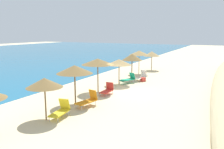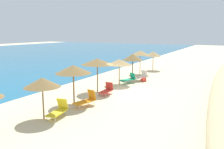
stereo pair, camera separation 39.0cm
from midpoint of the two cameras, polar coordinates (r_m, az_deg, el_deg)
name	(u,v)px [view 2 (the right image)]	position (r m, az deg, el deg)	size (l,w,h in m)	color
ground_plane	(122,92)	(20.45, 2.93, -4.15)	(160.00, 160.00, 0.00)	beige
beach_umbrella_1	(42,83)	(14.15, -15.51, -1.85)	(2.08, 2.08, 2.47)	brown
beach_umbrella_2	(73,69)	(16.59, -8.53, 1.22)	(2.49, 2.49, 2.80)	brown
beach_umbrella_3	(97,62)	(19.89, -2.95, 3.06)	(2.68, 2.68, 2.86)	brown
beach_umbrella_4	(119,62)	(22.85, 2.22, 2.96)	(2.41, 2.41, 2.47)	brown
beach_umbrella_5	(133,57)	(25.65, 5.37, 4.14)	(2.15, 2.15, 2.74)	brown
beach_umbrella_6	(140,53)	(28.92, 7.12, 5.12)	(2.33, 2.33, 2.83)	brown
beach_umbrella_7	(153,54)	(32.13, 10.12, 4.84)	(2.08, 2.08, 2.50)	brown
lounge_chair_0	(58,110)	(14.75, -11.85, -8.28)	(1.64, 0.88, 1.05)	yellow
lounge_chair_1	(86,100)	(16.52, -5.44, -6.00)	(1.73, 0.97, 1.08)	orange
lounge_chair_2	(142,76)	(25.12, 7.62, -0.45)	(1.43, 0.96, 1.09)	white
lounge_chair_3	(128,79)	(23.79, 4.40, -1.04)	(1.76, 1.28, 1.00)	#199972
lounge_chair_4	(107,90)	(19.52, -0.70, -3.68)	(1.46, 0.68, 0.93)	red
cooler_box	(143,80)	(24.81, 7.87, -1.22)	(0.53, 0.37, 0.40)	red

